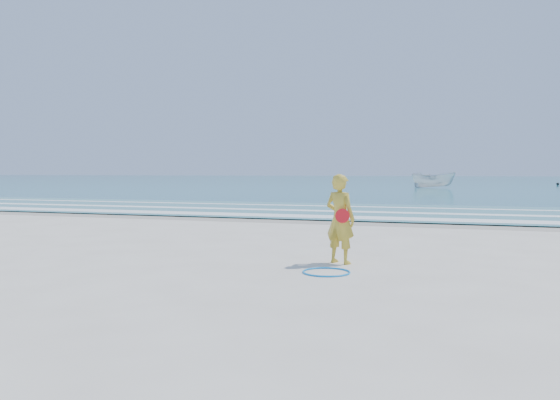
% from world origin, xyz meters
% --- Properties ---
extents(ground, '(400.00, 400.00, 0.00)m').
position_xyz_m(ground, '(0.00, 0.00, 0.00)').
color(ground, silver).
rests_on(ground, ground).
extents(wet_sand, '(400.00, 2.40, 0.00)m').
position_xyz_m(wet_sand, '(0.00, 9.00, 0.00)').
color(wet_sand, '#B2A893').
rests_on(wet_sand, ground).
extents(ocean, '(400.00, 190.00, 0.04)m').
position_xyz_m(ocean, '(0.00, 105.00, 0.02)').
color(ocean, '#19727F').
rests_on(ocean, ground).
extents(shallow, '(400.00, 10.00, 0.01)m').
position_xyz_m(shallow, '(0.00, 14.00, 0.04)').
color(shallow, '#59B7AD').
rests_on(shallow, ocean).
extents(foam_near, '(400.00, 1.40, 0.01)m').
position_xyz_m(foam_near, '(0.00, 10.30, 0.05)').
color(foam_near, white).
rests_on(foam_near, shallow).
extents(foam_mid, '(400.00, 0.90, 0.01)m').
position_xyz_m(foam_mid, '(0.00, 13.20, 0.05)').
color(foam_mid, white).
rests_on(foam_mid, shallow).
extents(foam_far, '(400.00, 0.60, 0.01)m').
position_xyz_m(foam_far, '(0.00, 16.50, 0.05)').
color(foam_far, white).
rests_on(foam_far, shallow).
extents(hoop, '(0.99, 0.99, 0.03)m').
position_xyz_m(hoop, '(2.26, -0.55, 0.02)').
color(hoop, '#0C8CE5').
rests_on(hoop, ground).
extents(boat, '(4.53, 1.92, 1.72)m').
position_xyz_m(boat, '(1.89, 49.37, 0.90)').
color(boat, white).
rests_on(boat, ocean).
extents(buoy, '(0.34, 0.34, 0.34)m').
position_xyz_m(buoy, '(16.07, 65.29, 0.21)').
color(buoy, black).
rests_on(buoy, ocean).
extents(woman, '(0.73, 0.62, 1.71)m').
position_xyz_m(woman, '(2.28, 0.49, 0.85)').
color(woman, gold).
rests_on(woman, ground).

